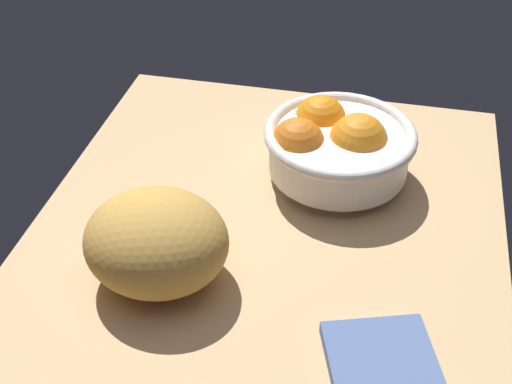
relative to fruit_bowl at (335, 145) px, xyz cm
name	(u,v)px	position (x,y,z in cm)	size (l,w,h in cm)	color
ground_plane	(267,238)	(13.07, -6.71, -6.68)	(69.27, 59.46, 3.00)	tan
fruit_bowl	(335,145)	(0.00, 0.00, 0.00)	(20.54, 20.54, 10.08)	white
bread_loaf	(156,242)	(23.97, -17.20, 0.41)	(16.54, 14.83, 11.19)	gold
napkin_folded	(386,376)	(33.01, 9.64, -4.43)	(14.18, 11.00, 1.50)	#526A9B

